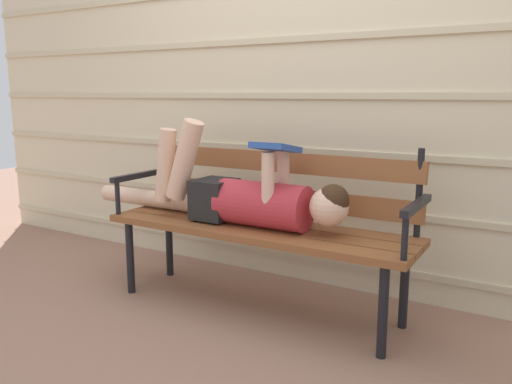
{
  "coord_description": "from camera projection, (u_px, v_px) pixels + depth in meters",
  "views": [
    {
      "loc": [
        1.34,
        -2.12,
        1.14
      ],
      "look_at": [
        0.0,
        0.14,
        0.64
      ],
      "focal_mm": 36.29,
      "sensor_mm": 36.0,
      "label": 1
    }
  ],
  "objects": [
    {
      "name": "house_siding",
      "position": [
        304.0,
        96.0,
        3.05
      ],
      "size": [
        5.49,
        0.08,
        2.25
      ],
      "color": "beige",
      "rests_on": "ground"
    },
    {
      "name": "park_bench",
      "position": [
        262.0,
        215.0,
        2.75
      ],
      "size": [
        1.68,
        0.46,
        0.89
      ],
      "color": "brown",
      "rests_on": "ground"
    },
    {
      "name": "ground_plane",
      "position": [
        242.0,
        318.0,
        2.67
      ],
      "size": [
        12.0,
        12.0,
        0.0
      ],
      "primitive_type": "plane",
      "color": "#936B56"
    },
    {
      "name": "reclining_person",
      "position": [
        240.0,
        195.0,
        2.72
      ],
      "size": [
        1.65,
        0.26,
        0.55
      ],
      "color": "#B72D38"
    }
  ]
}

